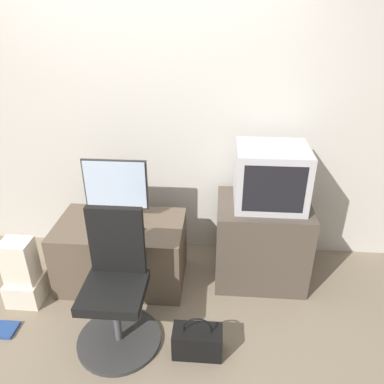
{
  "coord_description": "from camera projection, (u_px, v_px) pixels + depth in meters",
  "views": [
    {
      "loc": [
        0.58,
        -1.76,
        2.17
      ],
      "look_at": [
        0.37,
        0.87,
        0.81
      ],
      "focal_mm": 35.0,
      "sensor_mm": 36.0,
      "label": 1
    }
  ],
  "objects": [
    {
      "name": "mouse",
      "position": [
        141.0,
        229.0,
        2.92
      ],
      "size": [
        0.06,
        0.03,
        0.03
      ],
      "color": "black",
      "rests_on": "desk"
    },
    {
      "name": "ground_plane",
      "position": [
        129.0,
        351.0,
        2.6
      ],
      "size": [
        12.0,
        12.0,
        0.0
      ],
      "primitive_type": "plane",
      "color": "#7F705B"
    },
    {
      "name": "book",
      "position": [
        5.0,
        330.0,
        2.75
      ],
      "size": [
        0.16,
        0.15,
        0.02
      ],
      "color": "navy",
      "rests_on": "ground_plane"
    },
    {
      "name": "main_monitor",
      "position": [
        116.0,
        189.0,
        2.99
      ],
      "size": [
        0.52,
        0.18,
        0.51
      ],
      "color": "#2D2D2D",
      "rests_on": "desk"
    },
    {
      "name": "desk",
      "position": [
        122.0,
        252.0,
        3.15
      ],
      "size": [
        1.03,
        0.61,
        0.56
      ],
      "color": "brown",
      "rests_on": "ground_plane"
    },
    {
      "name": "office_chair",
      "position": [
        116.0,
        294.0,
        2.54
      ],
      "size": [
        0.59,
        0.59,
        0.99
      ],
      "color": "#333333",
      "rests_on": "ground_plane"
    },
    {
      "name": "crt_tv",
      "position": [
        271.0,
        176.0,
        2.9
      ],
      "size": [
        0.55,
        0.47,
        0.47
      ],
      "color": "#B7B7BC",
      "rests_on": "side_stand"
    },
    {
      "name": "cardboard_box_upper",
      "position": [
        19.0,
        261.0,
        2.87
      ],
      "size": [
        0.23,
        0.18,
        0.36
      ],
      "color": "beige",
      "rests_on": "cardboard_box_lower"
    },
    {
      "name": "wall_back",
      "position": [
        152.0,
        115.0,
        3.17
      ],
      "size": [
        4.4,
        0.05,
        2.6
      ],
      "color": "beige",
      "rests_on": "ground_plane"
    },
    {
      "name": "cardboard_box_lower",
      "position": [
        27.0,
        289.0,
        3.0
      ],
      "size": [
        0.27,
        0.26,
        0.2
      ],
      "color": "beige",
      "rests_on": "ground_plane"
    },
    {
      "name": "side_stand",
      "position": [
        261.0,
        241.0,
        3.16
      ],
      "size": [
        0.75,
        0.59,
        0.72
      ],
      "color": "#4C4238",
      "rests_on": "ground_plane"
    },
    {
      "name": "keyboard",
      "position": [
        114.0,
        230.0,
        2.93
      ],
      "size": [
        0.34,
        0.1,
        0.01
      ],
      "color": "silver",
      "rests_on": "desk"
    },
    {
      "name": "handbag",
      "position": [
        197.0,
        341.0,
        2.54
      ],
      "size": [
        0.34,
        0.17,
        0.32
      ],
      "color": "black",
      "rests_on": "ground_plane"
    }
  ]
}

